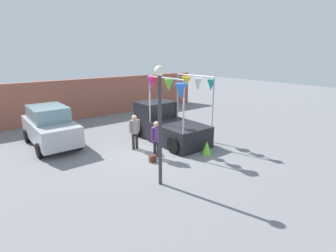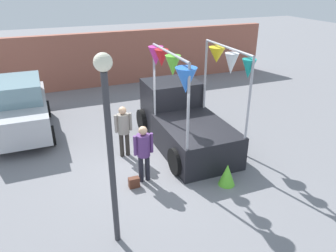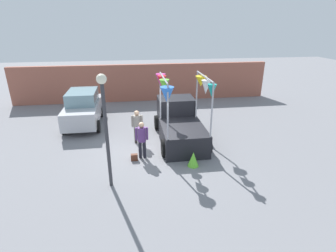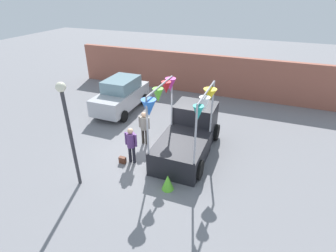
{
  "view_description": "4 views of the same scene",
  "coord_description": "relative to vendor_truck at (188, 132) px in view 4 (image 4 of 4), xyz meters",
  "views": [
    {
      "loc": [
        -6.51,
        -8.92,
        4.29
      ],
      "look_at": [
        0.31,
        -0.25,
        1.17
      ],
      "focal_mm": 28.0,
      "sensor_mm": 36.0,
      "label": 1
    },
    {
      "loc": [
        -2.74,
        -7.75,
        5.03
      ],
      "look_at": [
        0.38,
        0.09,
        1.14
      ],
      "focal_mm": 35.0,
      "sensor_mm": 36.0,
      "label": 2
    },
    {
      "loc": [
        -0.91,
        -10.49,
        5.34
      ],
      "look_at": [
        0.59,
        -0.03,
        1.14
      ],
      "focal_mm": 28.0,
      "sensor_mm": 36.0,
      "label": 3
    },
    {
      "loc": [
        4.0,
        -8.36,
        6.49
      ],
      "look_at": [
        0.57,
        0.49,
        1.37
      ],
      "focal_mm": 28.0,
      "sensor_mm": 36.0,
      "label": 4
    }
  ],
  "objects": [
    {
      "name": "person_vendor",
      "position": [
        -2.0,
        -0.23,
        0.07
      ],
      "size": [
        0.53,
        0.34,
        1.61
      ],
      "color": "#2D2823",
      "rests_on": "ground"
    },
    {
      "name": "vendor_truck",
      "position": [
        0.0,
        0.0,
        0.0
      ],
      "size": [
        2.42,
        4.13,
        3.26
      ],
      "color": "black",
      "rests_on": "ground"
    },
    {
      "name": "handbag",
      "position": [
        -2.21,
        -1.92,
        -0.75
      ],
      "size": [
        0.28,
        0.16,
        0.28
      ],
      "primitive_type": "cube",
      "color": "#592D1E",
      "rests_on": "ground"
    },
    {
      "name": "parked_car",
      "position": [
        -4.85,
        2.65,
        0.05
      ],
      "size": [
        1.88,
        4.0,
        1.88
      ],
      "color": "#B7B7BC",
      "rests_on": "ground"
    },
    {
      "name": "person_customer",
      "position": [
        -1.86,
        -1.72,
        0.06
      ],
      "size": [
        0.53,
        0.34,
        1.6
      ],
      "color": "black",
      "rests_on": "ground"
    },
    {
      "name": "folded_kite_bundle_lime",
      "position": [
        0.09,
        -2.71,
        -0.59
      ],
      "size": [
        0.61,
        0.61,
        0.6
      ],
      "primitive_type": "cone",
      "rotation": [
        0.0,
        0.0,
        0.61
      ],
      "color": "#66CC33",
      "rests_on": "ground"
    },
    {
      "name": "ground_plane",
      "position": [
        -1.28,
        -1.1,
        -0.89
      ],
      "size": [
        60.0,
        60.0,
        0.0
      ],
      "primitive_type": "plane",
      "color": "slate"
    },
    {
      "name": "brick_boundary_wall",
      "position": [
        -1.28,
        7.05,
        0.41
      ],
      "size": [
        18.0,
        0.36,
        2.6
      ],
      "primitive_type": "cube",
      "color": "#9E5947",
      "rests_on": "ground"
    },
    {
      "name": "street_lamp",
      "position": [
        -3.06,
        -3.59,
        1.66
      ],
      "size": [
        0.32,
        0.32,
        3.91
      ],
      "color": "#333338",
      "rests_on": "ground"
    }
  ]
}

